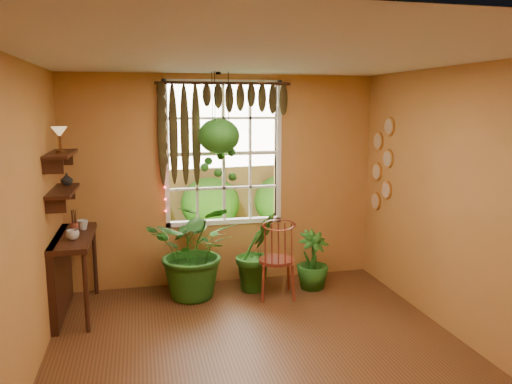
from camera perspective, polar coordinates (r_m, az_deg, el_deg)
floor at (r=4.78m, az=1.28°, el=-19.06°), size 4.50×4.50×0.00m
ceiling at (r=4.20m, az=1.43°, el=15.17°), size 4.50×4.50×0.00m
wall_back at (r=6.46m, az=-3.65°, el=1.30°), size 4.00×0.00×4.00m
wall_left at (r=4.27m, az=-25.71°, el=-4.16°), size 0.00×4.50×4.50m
wall_right at (r=5.16m, az=23.41°, el=-1.69°), size 0.00×4.50×4.50m
window at (r=6.44m, az=-3.74°, el=4.42°), size 1.52×0.10×1.86m
valance_vine at (r=6.28m, az=-4.38°, el=9.54°), size 1.70×0.12×1.10m
string_lights at (r=6.27m, az=-10.49°, el=4.58°), size 0.03×0.03×1.54m
wall_plates at (r=6.62m, az=14.19°, el=2.98°), size 0.04×0.32×1.10m
counter_ledge at (r=5.98m, az=-21.01°, el=-7.92°), size 0.40×1.20×0.90m
shelf_lower at (r=5.78m, az=-21.19°, el=0.13°), size 0.25×0.90×0.04m
shelf_upper at (r=5.73m, az=-21.44°, el=4.08°), size 0.25×0.90×0.04m
backyard at (r=11.04m, az=-6.42°, el=4.50°), size 14.00×10.00×12.00m
windsor_chair at (r=6.13m, az=2.37°, el=-8.95°), size 0.49×0.51×1.16m
potted_plant_left at (r=6.08m, az=-6.89°, el=-6.54°), size 1.32×1.23×1.20m
potted_plant_mid at (r=6.32m, az=0.07°, el=-6.81°), size 0.67×0.61×0.99m
potted_plant_right at (r=6.43m, az=6.47°, el=-7.75°), size 0.54×0.54×0.74m
hanging_basket at (r=5.99m, az=-4.25°, el=6.07°), size 0.49×0.49×1.30m
cup_a at (r=5.67m, az=-20.22°, el=-4.62°), size 0.17×0.17×0.11m
cup_b at (r=6.07m, az=-19.18°, el=-3.57°), size 0.13×0.13×0.11m
brush_jar at (r=5.96m, az=-20.09°, el=-3.16°), size 0.09×0.09×0.33m
shelf_vase at (r=6.05m, az=-20.82°, el=1.39°), size 0.14×0.14×0.14m
tiffany_lamp at (r=5.63m, az=-21.55°, el=6.23°), size 0.17×0.17×0.28m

